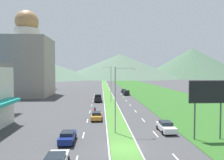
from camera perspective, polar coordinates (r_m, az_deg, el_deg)
The scene contains 35 objects.
ground_plane at distance 24.97m, azimuth 3.33°, elevation -18.49°, with size 600.00×600.00×0.00m, color #424244.
grass_median at distance 83.70m, azimuth -1.26°, elevation -3.74°, with size 3.20×240.00×0.06m, color #477F33.
grass_verge_right at distance 86.82m, azimuth 12.48°, elevation -3.57°, with size 24.00×240.00×0.06m, color #2D6023.
lane_dash_left_3 at distance 29.86m, azimuth -7.97°, elevation -14.97°, with size 0.16×2.80×0.01m, color silver.
lane_dash_left_4 at distance 37.94m, azimuth -6.86°, elevation -11.20°, with size 0.16×2.80×0.01m, color silver.
lane_dash_left_5 at distance 46.14m, azimuth -6.17°, elevation -8.76°, with size 0.16×2.80×0.01m, color silver.
lane_dash_left_6 at distance 54.40m, azimuth -5.69°, elevation -7.06°, with size 0.16×2.80×0.01m, color silver.
lane_dash_left_7 at distance 62.70m, azimuth -5.33°, elevation -5.81°, with size 0.16×2.80×0.01m, color silver.
lane_dash_left_8 at distance 71.02m, azimuth -5.07°, elevation -4.85°, with size 0.16×2.80×0.01m, color silver.
lane_dash_left_9 at distance 79.36m, azimuth -4.86°, elevation -4.10°, with size 0.16×2.80×0.01m, color silver.
lane_dash_right_2 at distance 23.20m, azimuth 17.76°, elevation -20.25°, with size 0.16×2.80×0.01m, color silver.
lane_dash_right_3 at distance 30.74m, azimuth 12.00°, elevation -14.48°, with size 0.16×2.80×0.01m, color silver.
lane_dash_right_4 at distance 38.64m, azimuth 8.70°, elevation -10.96°, with size 0.16×2.80×0.01m, color silver.
lane_dash_right_5 at distance 46.71m, azimuth 6.57°, elevation -8.63°, with size 0.16×2.80×0.01m, color silver.
lane_dash_right_6 at distance 54.89m, azimuth 5.09°, elevation -6.98°, with size 0.16×2.80×0.01m, color silver.
lane_dash_right_7 at distance 63.12m, azimuth 4.00°, elevation -5.75°, with size 0.16×2.80×0.01m, color silver.
lane_dash_right_8 at distance 71.40m, azimuth 3.17°, elevation -4.81°, with size 0.16×2.80×0.01m, color silver.
lane_dash_right_9 at distance 79.70m, azimuth 2.51°, elevation -4.06°, with size 0.16×2.80×0.01m, color silver.
edge_line_median_left at distance 83.67m, azimuth -2.46°, elevation -3.76°, with size 0.16×240.00×0.01m, color silver.
edge_line_median_right at distance 83.78m, azimuth -0.06°, elevation -3.75°, with size 0.16×240.00×0.01m, color silver.
domed_building at distance 80.14m, azimuth -22.46°, elevation 4.66°, with size 16.11×16.11×30.79m.
midrise_colored at distance 109.92m, azimuth -21.33°, elevation 2.91°, with size 15.23×15.23×20.60m, color teal.
hill_far_left at distance 260.52m, azimuth -21.92°, elevation 3.17°, with size 160.61×160.61×26.92m, color #516B56.
hill_far_center at distance 280.82m, azimuth 2.18°, elevation 3.85°, with size 161.88×161.88×32.74m, color #516B56.
hill_far_right at distance 321.78m, azimuth 21.45°, elevation 4.42°, with size 149.96×149.96×43.07m, color #47664C.
street_lamp_near at distance 29.36m, azimuth 1.61°, elevation -4.25°, with size 3.23×0.35×9.55m.
street_lamp_mid at distance 60.98m, azimuth -0.56°, elevation -0.44°, with size 2.96×0.49×10.42m.
billboard_roadside at distance 29.28m, azimuth 25.24°, elevation -3.77°, with size 5.14×0.28×7.75m.
car_0 at distance 31.86m, azimuth 14.80°, elevation -12.45°, with size 2.01×4.47×1.54m.
car_2 at distance 38.45m, azimuth -4.32°, elevation -9.86°, with size 2.00×4.57×1.48m.
car_3 at distance 27.05m, azimuth -12.31°, elevation -15.18°, with size 1.87×4.17×1.45m.
car_4 at distance 87.57m, azimuth 3.28°, elevation -2.99°, with size 1.96×4.62×1.48m.
pickup_truck_0 at distance 77.97m, azimuth 3.99°, elevation -3.49°, with size 2.18×5.40×2.00m.
pickup_truck_1 at distance 61.21m, azimuth -3.91°, elevation -5.08°, with size 2.18×5.40×2.00m.
motorcycle_rider at distance 42.05m, azimuth -4.79°, elevation -8.82°, with size 0.36×2.00×1.80m.
Camera 1 is at (-2.62, -23.19, 8.87)m, focal length 32.82 mm.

